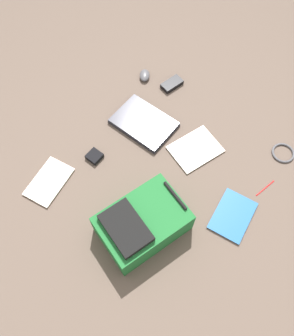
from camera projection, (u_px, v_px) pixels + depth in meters
name	position (u px, v px, depth m)	size (l,w,h in m)	color
ground_plane	(150.00, 165.00, 1.99)	(4.03, 4.03, 0.00)	brown
backpack	(142.00, 224.00, 1.74)	(0.36, 0.46, 0.21)	#1E662D
laptop	(144.00, 123.00, 2.10)	(0.38, 0.29, 0.03)	#24242C
book_red	(233.00, 216.00, 1.85)	(0.24, 0.29, 0.01)	silver
book_blue	(49.00, 182.00, 1.94)	(0.23, 0.30, 0.01)	silver
book_comic	(195.00, 149.00, 2.03)	(0.26, 0.31, 0.01)	silver
computer_mouse	(145.00, 75.00, 2.27)	(0.06, 0.10, 0.04)	#4C4C51
cable_coil	(283.00, 153.00, 2.02)	(0.13, 0.13, 0.01)	#4C4C51
power_brick	(172.00, 84.00, 2.24)	(0.07, 0.14, 0.03)	black
pen_black	(265.00, 188.00, 1.92)	(0.01, 0.01, 0.14)	red
earbud_pouch	(94.00, 156.00, 2.00)	(0.08, 0.08, 0.03)	black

